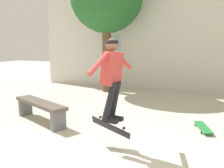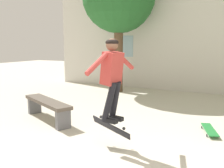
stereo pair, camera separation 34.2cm
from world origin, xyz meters
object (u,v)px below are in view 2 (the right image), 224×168
Objects in this scene: park_bench at (47,105)px; skateboard_flipping at (111,127)px; skateboard_resting at (210,130)px; skater at (112,73)px.

skateboard_flipping reaches higher than park_bench.
skateboard_resting is at bearing 46.64° from skateboard_flipping.
skateboard_flipping is (-0.06, 0.10, -1.01)m from skater.
park_bench is 2.27m from skateboard_flipping.
skater is at bearing -58.12° from skateboard_flipping.
skateboard_flipping is 2.22m from skateboard_resting.
park_bench is at bearing 161.13° from skateboard_flipping.
skater reaches higher than park_bench.
skater is 1.81× the size of skateboard_flipping.
skateboard_resting is (3.66, 0.87, -0.30)m from park_bench.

